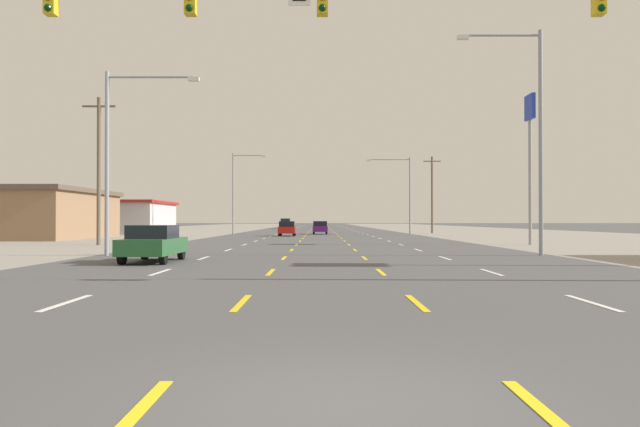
# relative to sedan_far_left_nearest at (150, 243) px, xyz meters

# --- Properties ---
(ground_plane) EXTENTS (572.00, 572.00, 0.00)m
(ground_plane) POSITION_rel_sedan_far_left_nearest_xyz_m (6.78, 46.46, -0.76)
(ground_plane) COLOR #4C4C4F
(lot_apron_left) EXTENTS (28.00, 440.00, 0.01)m
(lot_apron_left) POSITION_rel_sedan_far_left_nearest_xyz_m (-17.97, 46.46, -0.75)
(lot_apron_left) COLOR gray
(lot_apron_left) RESTS_ON ground
(lot_apron_right) EXTENTS (28.00, 440.00, 0.01)m
(lot_apron_right) POSITION_rel_sedan_far_left_nearest_xyz_m (31.53, 46.46, -0.75)
(lot_apron_right) COLOR gray
(lot_apron_right) RESTS_ON ground
(lane_markings) EXTENTS (10.64, 227.60, 0.01)m
(lane_markings) POSITION_rel_sedan_far_left_nearest_xyz_m (6.78, 84.96, -0.75)
(lane_markings) COLOR white
(lane_markings) RESTS_ON ground
(signal_span_wire) EXTENTS (26.95, 0.53, 9.70)m
(signal_span_wire) POSITION_rel_sedan_far_left_nearest_xyz_m (6.56, -8.07, 4.83)
(signal_span_wire) COLOR brown
(signal_span_wire) RESTS_ON ground
(sedan_far_left_nearest) EXTENTS (1.80, 4.50, 1.46)m
(sedan_far_left_nearest) POSITION_rel_sedan_far_left_nearest_xyz_m (0.00, 0.00, 0.00)
(sedan_far_left_nearest) COLOR #235B2D
(sedan_far_left_nearest) RESTS_ON ground
(hatchback_inner_left_near) EXTENTS (1.72, 3.90, 1.54)m
(hatchback_inner_left_near) POSITION_rel_sedan_far_left_nearest_xyz_m (3.17, 41.31, 0.03)
(hatchback_inner_left_near) COLOR red
(hatchback_inner_left_near) RESTS_ON ground
(hatchback_center_turn_mid) EXTENTS (1.72, 3.90, 1.54)m
(hatchback_center_turn_mid) POSITION_rel_sedan_far_left_nearest_xyz_m (6.62, 49.71, 0.03)
(hatchback_center_turn_mid) COLOR #4C196B
(hatchback_center_turn_mid) RESTS_ON ground
(suv_far_left_midfar) EXTENTS (1.98, 4.90, 1.98)m
(suv_far_left_midfar) POSITION_rel_sedan_far_left_nearest_xyz_m (-0.22, 101.24, 0.27)
(suv_far_left_midfar) COLOR #B28C33
(suv_far_left_midfar) RESTS_ON ground
(storefront_left_row_1) EXTENTS (9.24, 16.49, 4.47)m
(storefront_left_row_1) POSITION_rel_sedan_far_left_nearest_xyz_m (-18.26, 32.25, 1.50)
(storefront_left_row_1) COLOR #8C6B4C
(storefront_left_row_1) RESTS_ON ground
(storefront_left_row_2) EXTENTS (9.94, 13.78, 4.00)m
(storefront_left_row_2) POSITION_rel_sedan_far_left_nearest_xyz_m (-17.36, 53.64, 1.26)
(storefront_left_row_2) COLOR #B2B2B7
(storefront_left_row_2) RESTS_ON ground
(pole_sign_right_row_1) EXTENTS (0.24, 1.62, 10.10)m
(pole_sign_right_row_1) POSITION_rel_sedan_far_left_nearest_xyz_m (20.73, 17.57, 6.57)
(pole_sign_right_row_1) COLOR gray
(pole_sign_right_row_1) RESTS_ON ground
(streetlight_left_row_0) EXTENTS (4.41, 0.26, 8.61)m
(streetlight_left_row_0) POSITION_rel_sedan_far_left_nearest_xyz_m (-2.86, 4.53, 4.33)
(streetlight_left_row_0) COLOR gray
(streetlight_left_row_0) RESTS_ON ground
(streetlight_right_row_0) EXTENTS (3.99, 0.26, 10.57)m
(streetlight_right_row_0) POSITION_rel_sedan_far_left_nearest_xyz_m (16.57, 4.53, 5.30)
(streetlight_right_row_0) COLOR gray
(streetlight_right_row_0) RESTS_ON ground
(streetlight_left_row_1) EXTENTS (3.82, 0.26, 9.35)m
(streetlight_left_row_1) POSITION_rel_sedan_far_left_nearest_xyz_m (-2.98, 47.89, 4.65)
(streetlight_left_row_1) COLOR gray
(streetlight_left_row_1) RESTS_ON ground
(streetlight_right_row_1) EXTENTS (5.09, 0.26, 8.87)m
(streetlight_right_row_1) POSITION_rel_sedan_far_left_nearest_xyz_m (16.32, 47.89, 4.54)
(streetlight_right_row_1) COLOR gray
(streetlight_right_row_1) RESTS_ON ground
(utility_pole_left_row_0) EXTENTS (2.20, 0.26, 9.83)m
(utility_pole_left_row_0) POSITION_rel_sedan_far_left_nearest_xyz_m (-8.11, 17.09, 4.36)
(utility_pole_left_row_0) COLOR brown
(utility_pole_left_row_0) RESTS_ON ground
(utility_pole_right_row_1) EXTENTS (2.20, 0.26, 9.73)m
(utility_pole_right_row_1) POSITION_rel_sedan_far_left_nearest_xyz_m (20.83, 55.60, 4.30)
(utility_pole_right_row_1) COLOR brown
(utility_pole_right_row_1) RESTS_ON ground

